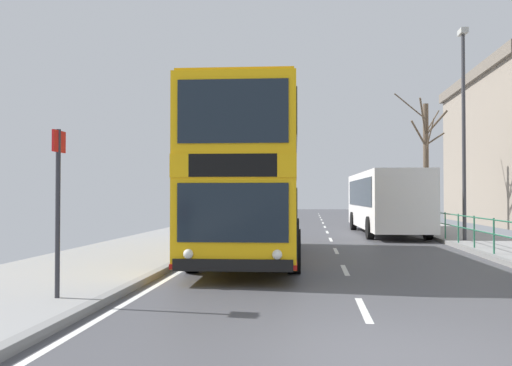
% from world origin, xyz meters
% --- Properties ---
extents(ground, '(15.80, 140.00, 0.20)m').
position_xyz_m(ground, '(-0.72, -0.00, 0.04)').
color(ground, '#47474C').
extents(double_decker_bus_main, '(2.91, 10.58, 4.42)m').
position_xyz_m(double_decker_bus_main, '(-2.51, 9.64, 2.31)').
color(double_decker_bus_main, '#F4B20F').
rests_on(double_decker_bus_main, ground).
extents(background_bus_far_lane, '(2.88, 10.41, 2.91)m').
position_xyz_m(background_bus_far_lane, '(2.74, 20.70, 1.60)').
color(background_bus_far_lane, white).
rests_on(background_bus_far_lane, ground).
extents(pedestrian_railing_far_kerb, '(0.05, 25.46, 1.04)m').
position_xyz_m(pedestrian_railing_far_kerb, '(4.45, 13.23, 0.84)').
color(pedestrian_railing_far_kerb, '#236B4C').
rests_on(pedestrian_railing_far_kerb, ground).
extents(bus_stop_sign_near, '(0.08, 0.44, 2.78)m').
position_xyz_m(bus_stop_sign_near, '(-5.00, 2.39, 1.84)').
color(bus_stop_sign_near, '#2D2D33').
rests_on(bus_stop_sign_near, ground).
extents(street_lamp_far_side, '(0.28, 0.60, 8.07)m').
position_xyz_m(street_lamp_far_side, '(5.00, 15.44, 4.79)').
color(street_lamp_far_side, '#38383D').
rests_on(street_lamp_far_side, ground).
extents(bare_tree_far_00, '(2.82, 2.70, 7.40)m').
position_xyz_m(bare_tree_far_00, '(5.57, 25.28, 3.88)').
color(bare_tree_far_00, brown).
rests_on(bare_tree_far_00, ground).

